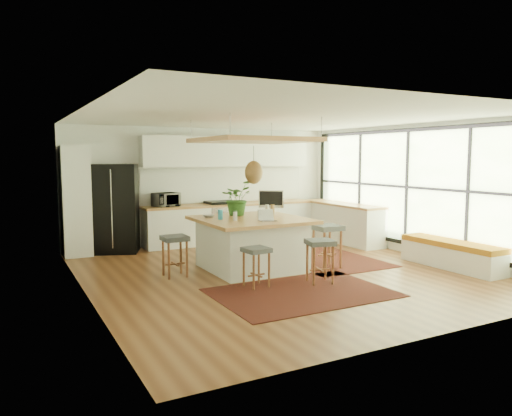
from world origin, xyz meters
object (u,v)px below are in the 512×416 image
stool_near_left (256,265)px  stool_near_right (320,261)px  monitor (271,200)px  stool_left_side (175,256)px  island (251,244)px  stool_right_front (327,249)px  fridge (115,209)px  laptop (268,214)px  island_plant (237,202)px  microwave (166,198)px  stool_right_back (299,241)px

stool_near_left → stool_near_right: (1.03, -0.25, 0.00)m
stool_near_left → monitor: 2.12m
monitor → stool_left_side: bearing=-130.4°
island → stool_right_front: (1.26, -0.57, -0.11)m
fridge → stool_near_right: (2.36, -4.14, -0.57)m
island → stool_near_right: island is taller
monitor → laptop: bearing=-81.6°
stool_near_right → stool_left_side: stool_near_right is taller
stool_near_left → island_plant: 1.90m
stool_near_right → fridge: bearing=119.7°
fridge → island: bearing=-35.5°
stool_near_right → monitor: (0.13, 1.82, 0.83)m
stool_right_front → microwave: size_ratio=1.43×
island → stool_right_front: size_ratio=2.34×
microwave → monitor: bearing=-74.9°
island → monitor: 1.06m
fridge → microwave: bearing=20.9°
stool_near_left → island_plant: island_plant is taller
monitor → stool_right_front: bearing=-17.6°
stool_near_right → stool_right_back: size_ratio=0.95×
stool_near_left → laptop: 1.10m
stool_right_front → island_plant: size_ratio=1.21×
island → stool_right_front: bearing=-24.5°
stool_near_left → monitor: monitor is taller
fridge → stool_right_back: size_ratio=2.52×
stool_left_side → island_plant: bearing=16.0°
fridge → stool_left_side: (0.44, -2.63, -0.57)m
microwave → stool_right_front: bearing=-74.6°
laptop → microwave: bearing=111.9°
fridge → island_plant: bearing=-30.8°
island → laptop: (0.06, -0.50, 0.58)m
stool_near_left → stool_left_side: 1.55m
stool_near_left → stool_left_side: (-0.90, 1.26, 0.00)m
fridge → island_plant: (1.79, -2.25, 0.26)m
stool_near_right → laptop: size_ratio=2.34×
stool_right_front → stool_left_side: 2.75m
stool_left_side → island_plant: island_plant is taller
fridge → stool_left_side: fridge is taller
laptop → monitor: (0.59, 0.92, 0.14)m
stool_near_right → stool_near_left: bearing=166.4°
laptop → stool_right_back: bearing=43.9°
stool_near_right → island_plant: size_ratio=1.08×
stool_left_side → monitor: monitor is taller
fridge → laptop: fridge is taller
stool_near_left → stool_right_front: bearing=17.9°
island → stool_left_side: island is taller
stool_near_right → stool_right_back: (0.71, 1.73, 0.00)m
laptop → microwave: microwave is taller
monitor → microwave: 2.70m
stool_near_left → laptop: (0.56, 0.65, 0.70)m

